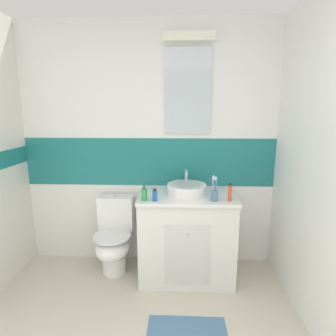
{
  "coord_description": "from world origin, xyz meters",
  "views": [
    {
      "loc": [
        0.32,
        -0.4,
        1.63
      ],
      "look_at": [
        0.22,
        1.93,
        1.14
      ],
      "focal_mm": 29.25,
      "sensor_mm": 36.0,
      "label": 1
    }
  ],
  "objects": [
    {
      "name": "bath_mat",
      "position": [
        0.39,
        1.31,
        0.01
      ],
      "size": [
        0.6,
        0.39,
        0.01
      ],
      "primitive_type": "cube",
      "color": "#4C7299",
      "rests_on": "ground_plane"
    },
    {
      "name": "perfume_flask_small",
      "position": [
        0.11,
        1.89,
        0.9
      ],
      "size": [
        0.04,
        0.03,
        0.11
      ],
      "color": "#2659B2",
      "rests_on": "vanity_cabinet"
    },
    {
      "name": "wall_back_tiled",
      "position": [
        0.01,
        2.45,
        1.26
      ],
      "size": [
        3.2,
        0.2,
        2.5
      ],
      "color": "white",
      "rests_on": "ground_plane"
    },
    {
      "name": "toothpaste_tube_upright",
      "position": [
        0.76,
        1.91,
        0.93
      ],
      "size": [
        0.03,
        0.03,
        0.16
      ],
      "color": "#D84C33",
      "rests_on": "vanity_cabinet"
    },
    {
      "name": "soap_dispenser",
      "position": [
        0.01,
        1.9,
        0.9
      ],
      "size": [
        0.06,
        0.06,
        0.15
      ],
      "color": "green",
      "rests_on": "vanity_cabinet"
    },
    {
      "name": "sink_basin",
      "position": [
        0.39,
        2.1,
        0.9
      ],
      "size": [
        0.37,
        0.41,
        0.2
      ],
      "color": "white",
      "rests_on": "vanity_cabinet"
    },
    {
      "name": "toilet",
      "position": [
        -0.34,
        2.16,
        0.36
      ],
      "size": [
        0.37,
        0.5,
        0.77
      ],
      "color": "white",
      "rests_on": "ground_plane"
    },
    {
      "name": "toothbrush_cup",
      "position": [
        0.63,
        1.91,
        0.91
      ],
      "size": [
        0.06,
        0.06,
        0.23
      ],
      "color": "#4C7299",
      "rests_on": "vanity_cabinet"
    },
    {
      "name": "vanity_cabinet",
      "position": [
        0.4,
        2.11,
        0.43
      ],
      "size": [
        0.91,
        0.6,
        0.85
      ],
      "color": "silver",
      "rests_on": "ground_plane"
    }
  ]
}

